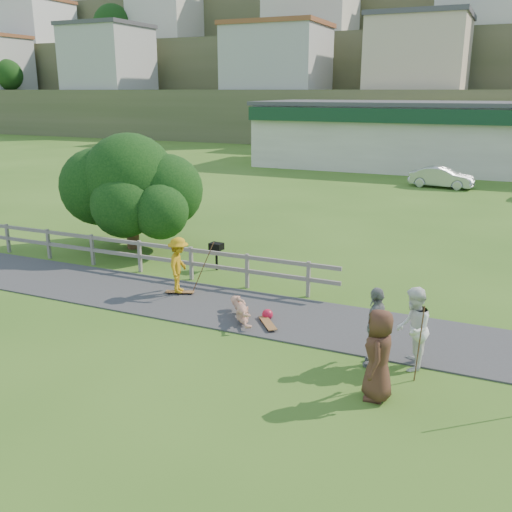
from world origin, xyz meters
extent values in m
plane|color=#37631C|center=(0.00, 0.00, 0.00)|extent=(260.00, 260.00, 0.00)
cube|color=#373739|center=(0.00, 1.50, 0.02)|extent=(34.00, 3.00, 0.04)
cube|color=slate|center=(-10.00, 3.30, 0.55)|extent=(0.10, 0.10, 1.10)
cube|color=slate|center=(-8.00, 3.30, 0.55)|extent=(0.10, 0.10, 1.10)
cube|color=slate|center=(-6.00, 3.30, 0.55)|extent=(0.10, 0.10, 1.10)
cube|color=slate|center=(-4.00, 3.30, 0.55)|extent=(0.10, 0.10, 1.10)
cube|color=slate|center=(-2.00, 3.30, 0.55)|extent=(0.10, 0.10, 1.10)
cube|color=slate|center=(0.00, 3.30, 0.55)|extent=(0.10, 0.10, 1.10)
cube|color=slate|center=(2.00, 3.30, 0.55)|extent=(0.10, 0.10, 1.10)
cube|color=slate|center=(-4.50, 3.30, 1.00)|extent=(15.00, 0.08, 0.12)
cube|color=slate|center=(-4.50, 3.30, 0.55)|extent=(15.00, 0.08, 0.12)
cube|color=beige|center=(4.00, 35.00, 2.40)|extent=(32.00, 10.00, 4.80)
cube|color=#153B23|center=(4.00, 29.80, 4.20)|extent=(32.00, 0.60, 1.00)
cube|color=#46464A|center=(4.00, 35.00, 4.95)|extent=(32.50, 10.50, 0.30)
cube|color=#4A5331|center=(0.00, 55.00, 3.00)|extent=(220.00, 14.00, 6.00)
cube|color=beige|center=(0.00, 55.00, 9.50)|extent=(10.00, 9.00, 7.00)
cube|color=#46464A|center=(0.00, 55.00, 13.25)|extent=(10.40, 9.40, 0.50)
cube|color=#4A5331|center=(0.00, 68.00, 6.50)|extent=(220.00, 14.00, 13.00)
cube|color=beige|center=(0.00, 68.00, 16.50)|extent=(10.00, 9.00, 7.00)
cube|color=#4A5331|center=(0.00, 81.00, 10.50)|extent=(220.00, 14.00, 21.00)
cube|color=#4A5331|center=(0.00, 94.00, 15.00)|extent=(220.00, 14.00, 30.00)
cube|color=#4A5331|center=(0.00, 108.00, 20.00)|extent=(220.00, 14.00, 40.00)
imported|color=#C18C12|center=(-1.59, 1.90, 0.84)|extent=(0.91, 1.22, 1.68)
imported|color=tan|center=(0.97, 0.84, 0.31)|extent=(1.60, 1.29, 0.61)
imported|color=white|center=(5.55, -0.07, 0.94)|extent=(0.81, 0.99, 1.87)
imported|color=gray|center=(4.78, -0.26, 0.92)|extent=(0.51, 1.10, 1.84)
imported|color=#4E2C1F|center=(5.15, -1.66, 0.94)|extent=(0.71, 0.99, 1.88)
imported|color=#B4B7BC|center=(3.20, 25.65, 0.65)|extent=(4.04, 1.78, 1.29)
sphere|color=red|center=(1.57, 1.19, 0.15)|extent=(0.30, 0.30, 0.30)
cylinder|color=brown|center=(-0.99, 2.30, 0.91)|extent=(0.03, 0.03, 1.82)
cylinder|color=brown|center=(5.78, -0.63, 0.86)|extent=(0.03, 0.03, 1.72)
camera|label=1|loc=(7.10, -11.97, 5.94)|focal=40.00mm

